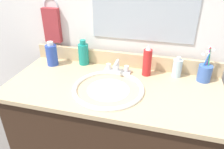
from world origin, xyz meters
The scene contains 13 objects.
vanity_cabinet centered at (0.00, 0.00, 0.36)m, with size 1.11×0.48×0.72m, color #382316.
countertop centered at (0.00, 0.00, 0.73)m, with size 1.15×0.53×0.02m, color #D1B284.
backsplash centered at (0.00, 0.25, 0.79)m, with size 1.15×0.02×0.09m, color #D1B284.
back_wall centered at (0.00, 0.31, 0.65)m, with size 2.25×0.04×1.30m, color white.
towel_ring centered at (-0.48, 0.29, 1.08)m, with size 0.10×0.10×0.01m, color silver.
hand_towel centered at (-0.48, 0.27, 0.96)m, with size 0.11×0.04×0.22m, color #A53338.
sink_basin centered at (-0.01, -0.04, 0.71)m, with size 0.38×0.38×0.11m.
faucet centered at (-0.01, 0.16, 0.77)m, with size 0.16×0.10×0.08m.
bottle_shampoo_blue centered at (-0.44, 0.15, 0.81)m, with size 0.07×0.07×0.15m.
bottle_spray_red centered at (0.16, 0.17, 0.83)m, with size 0.05×0.05×0.18m.
bottle_mouthwash_teal centered at (-0.25, 0.22, 0.81)m, with size 0.06×0.06×0.16m.
bottle_gel_clear centered at (0.33, 0.20, 0.80)m, with size 0.05×0.05×0.12m.
cup_blue_plastic centered at (0.47, 0.19, 0.80)m, with size 0.07×0.07×0.20m.
Camera 1 is at (0.25, -0.96, 1.36)m, focal length 34.98 mm.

